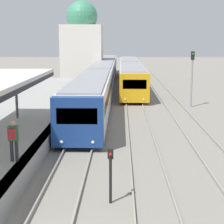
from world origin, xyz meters
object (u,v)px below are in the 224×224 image
Objects in this scene: person_on_platform at (13,138)px; train_far at (130,72)px; train_near at (103,75)px; signal_post_near at (110,170)px; signal_mast_far at (192,72)px.

person_on_platform is 0.05× the size of train_far.
person_on_platform is 34.80m from train_far.
person_on_platform is at bearing -93.92° from train_near.
train_far reaches higher than person_on_platform.
person_on_platform is 4.39m from signal_post_near.
person_on_platform is 20.47m from signal_mast_far.
train_near reaches higher than train_far.
signal_mast_far is at bearing 59.79° from person_on_platform.
train_near is at bearing 86.08° from person_on_platform.
signal_post_near is at bearing -108.04° from signal_mast_far.
person_on_platform reaches higher than signal_post_near.
train_near is 5.54m from train_far.
person_on_platform is at bearing -98.99° from train_far.
signal_mast_far reaches higher than person_on_platform.
train_far is (5.44, 34.37, -0.23)m from person_on_platform.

